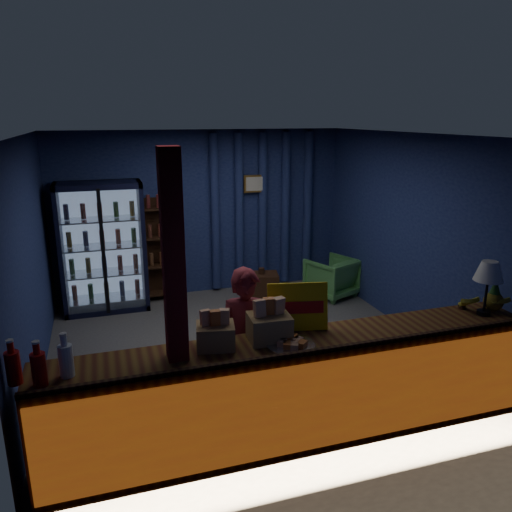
{
  "coord_description": "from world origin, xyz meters",
  "views": [
    {
      "loc": [
        -1.54,
        -5.51,
        2.81
      ],
      "look_at": [
        0.14,
        -0.2,
        1.23
      ],
      "focal_mm": 35.0,
      "sensor_mm": 36.0,
      "label": 1
    }
  ],
  "objects": [
    {
      "name": "support_post",
      "position": [
        -1.05,
        -1.9,
        1.3
      ],
      "size": [
        0.16,
        0.16,
        2.6
      ],
      "primitive_type": "cube",
      "color": "maroon",
      "rests_on": "ground"
    },
    {
      "name": "soda_bottles",
      "position": [
        -2.05,
        -1.97,
        1.09
      ],
      "size": [
        0.46,
        0.19,
        0.34
      ],
      "color": "#B50F0C",
      "rests_on": "counter"
    },
    {
      "name": "pineapple",
      "position": [
        2.05,
        -1.87,
        1.09
      ],
      "size": [
        0.19,
        0.19,
        0.33
      ],
      "color": "olive",
      "rests_on": "counter"
    },
    {
      "name": "framed_picture",
      "position": [
        0.85,
        2.1,
        1.75
      ],
      "size": [
        0.36,
        0.04,
        0.28
      ],
      "color": "gold",
      "rests_on": "room_walls"
    },
    {
      "name": "snack_box_centre",
      "position": [
        -0.72,
        -1.81,
        1.07
      ],
      "size": [
        0.35,
        0.31,
        0.33
      ],
      "color": "#A68350",
      "rests_on": "counter"
    },
    {
      "name": "side_table",
      "position": [
        0.74,
        1.4,
        0.23
      ],
      "size": [
        0.57,
        0.47,
        0.55
      ],
      "color": "#3B2412",
      "rests_on": "ground"
    },
    {
      "name": "ground",
      "position": [
        0.0,
        0.0,
        0.0
      ],
      "size": [
        4.6,
        4.6,
        0.0
      ],
      "primitive_type": "plane",
      "color": "#515154",
      "rests_on": "ground"
    },
    {
      "name": "green_chair",
      "position": [
        1.9,
        1.34,
        0.31
      ],
      "size": [
        0.88,
        0.89,
        0.63
      ],
      "primitive_type": "imported",
      "rotation": [
        0.0,
        0.0,
        3.53
      ],
      "color": "#52A351",
      "rests_on": "ground"
    },
    {
      "name": "table_lamp",
      "position": [
        1.91,
        -1.91,
        1.37
      ],
      "size": [
        0.27,
        0.27,
        0.54
      ],
      "color": "black",
      "rests_on": "counter"
    },
    {
      "name": "room_walls",
      "position": [
        0.0,
        0.0,
        1.57
      ],
      "size": [
        4.6,
        4.6,
        4.6
      ],
      "color": "navy",
      "rests_on": "ground"
    },
    {
      "name": "shopkeeper",
      "position": [
        -0.35,
        -1.44,
        0.74
      ],
      "size": [
        0.62,
        0.49,
        1.48
      ],
      "primitive_type": "imported",
      "rotation": [
        0.0,
        0.0,
        -0.27
      ],
      "color": "maroon",
      "rests_on": "ground"
    },
    {
      "name": "snack_box_left",
      "position": [
        -0.25,
        -1.81,
        1.08
      ],
      "size": [
        0.37,
        0.31,
        0.37
      ],
      "color": "#A68350",
      "rests_on": "counter"
    },
    {
      "name": "counter",
      "position": [
        0.0,
        -1.91,
        0.48
      ],
      "size": [
        4.4,
        0.57,
        0.99
      ],
      "color": "brown",
      "rests_on": "ground"
    },
    {
      "name": "beverage_cooler",
      "position": [
        -1.55,
        1.92,
        0.93
      ],
      "size": [
        1.2,
        0.62,
        1.9
      ],
      "color": "black",
      "rests_on": "ground"
    },
    {
      "name": "banana_bunches",
      "position": [
        1.95,
        -1.81,
        1.04
      ],
      "size": [
        0.53,
        0.31,
        0.18
      ],
      "color": "gold",
      "rests_on": "counter"
    },
    {
      "name": "curtain_folds",
      "position": [
        1.0,
        2.14,
        1.3
      ],
      "size": [
        1.74,
        0.14,
        2.5
      ],
      "color": "navy",
      "rests_on": "room_walls"
    },
    {
      "name": "bottle_shelf",
      "position": [
        -0.7,
        2.06,
        0.79
      ],
      "size": [
        0.5,
        0.28,
        1.6
      ],
      "color": "#3B2412",
      "rests_on": "ground"
    },
    {
      "name": "yellow_sign",
      "position": [
        0.06,
        -1.68,
        1.17
      ],
      "size": [
        0.55,
        0.22,
        0.43
      ],
      "color": "#DEB80B",
      "rests_on": "counter"
    },
    {
      "name": "pastry_tray",
      "position": [
        -0.12,
        -1.99,
        0.97
      ],
      "size": [
        0.41,
        0.41,
        0.07
      ],
      "color": "silver",
      "rests_on": "counter"
    }
  ]
}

